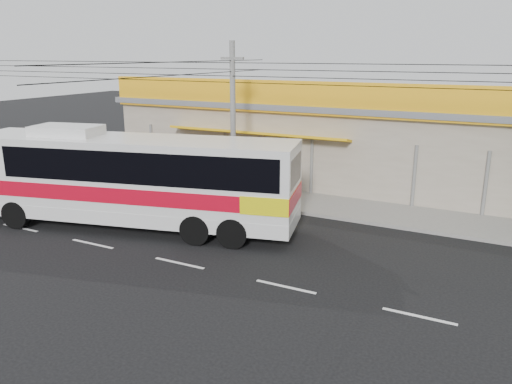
# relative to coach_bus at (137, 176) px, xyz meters

# --- Properties ---
(ground) EXTENTS (120.00, 120.00, 0.00)m
(ground) POSITION_rel_coach_bus_xyz_m (3.60, 0.20, -2.22)
(ground) COLOR black
(ground) RESTS_ON ground
(sidewalk) EXTENTS (30.00, 3.20, 0.15)m
(sidewalk) POSITION_rel_coach_bus_xyz_m (3.60, 6.20, -2.14)
(sidewalk) COLOR slate
(sidewalk) RESTS_ON ground
(lane_markings) EXTENTS (50.00, 0.12, 0.01)m
(lane_markings) POSITION_rel_coach_bus_xyz_m (3.60, -2.30, -2.22)
(lane_markings) COLOR silver
(lane_markings) RESTS_ON ground
(storefront_building) EXTENTS (22.60, 9.20, 5.70)m
(storefront_building) POSITION_rel_coach_bus_xyz_m (3.60, 11.74, 0.08)
(storefront_building) COLOR gray
(storefront_building) RESTS_ON ground
(coach_bus) EXTENTS (13.74, 5.83, 4.15)m
(coach_bus) POSITION_rel_coach_bus_xyz_m (0.00, 0.00, 0.00)
(coach_bus) COLOR silver
(coach_bus) RESTS_ON ground
(motorbike_red) EXTENTS (2.27, 1.23, 1.13)m
(motorbike_red) POSITION_rel_coach_bus_xyz_m (-6.79, 5.55, -1.50)
(motorbike_red) COLOR maroon
(motorbike_red) RESTS_ON sidewalk
(motorbike_dark) EXTENTS (1.80, 1.29, 1.07)m
(motorbike_dark) POSITION_rel_coach_bus_xyz_m (-5.22, 6.78, -1.54)
(motorbike_dark) COLOR black
(motorbike_dark) RESTS_ON sidewalk
(utility_pole) EXTENTS (34.00, 14.00, 7.53)m
(utility_pole) POSITION_rel_coach_bus_xyz_m (2.01, 4.40, 3.99)
(utility_pole) COLOR slate
(utility_pole) RESTS_ON ground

